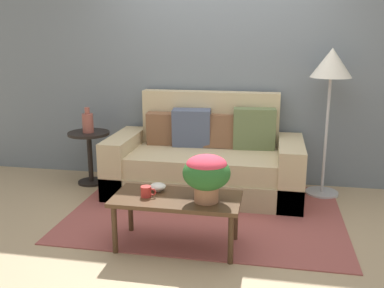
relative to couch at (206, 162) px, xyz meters
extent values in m
plane|color=tan|center=(0.09, -0.72, -0.33)|extent=(14.00, 14.00, 0.00)
cube|color=slate|center=(0.09, 0.50, 1.01)|extent=(6.40, 0.12, 2.69)
cube|color=#994C47|center=(0.09, -0.59, -0.33)|extent=(2.56, 1.81, 0.01)
cube|color=tan|center=(0.00, -0.07, -0.20)|extent=(2.04, 0.93, 0.26)
cube|color=tan|center=(0.00, -0.09, 0.03)|extent=(1.53, 0.84, 0.21)
cube|color=tan|center=(0.00, 0.31, 0.31)|extent=(1.53, 0.17, 0.83)
cube|color=tan|center=(-0.89, -0.07, -0.03)|extent=(0.25, 0.93, 0.62)
cube|color=tan|center=(0.89, -0.07, -0.03)|extent=(0.25, 0.93, 0.62)
cube|color=brown|center=(0.14, 0.16, 0.32)|extent=(0.37, 0.17, 0.37)
cube|color=#4C5670|center=(-0.18, 0.14, 0.34)|extent=(0.43, 0.23, 0.43)
cube|color=brown|center=(-0.51, 0.16, 0.32)|extent=(0.37, 0.19, 0.37)
cube|color=#607047|center=(0.50, 0.15, 0.36)|extent=(0.46, 0.20, 0.45)
cylinder|color=#442D1B|center=(-0.49, -1.49, -0.14)|extent=(0.04, 0.04, 0.39)
cylinder|color=#442D1B|center=(0.42, -1.49, -0.14)|extent=(0.04, 0.04, 0.39)
cylinder|color=#442D1B|center=(-0.49, -1.10, -0.14)|extent=(0.04, 0.04, 0.39)
cylinder|color=#442D1B|center=(0.42, -1.10, -0.14)|extent=(0.04, 0.04, 0.39)
cube|color=#4C331E|center=(-0.03, -1.29, 0.08)|extent=(1.01, 0.49, 0.03)
cylinder|color=black|center=(-1.35, 0.03, -0.32)|extent=(0.30, 0.30, 0.03)
cylinder|color=black|center=(-1.35, 0.03, -0.03)|extent=(0.06, 0.06, 0.55)
cylinder|color=black|center=(-1.35, 0.03, 0.26)|extent=(0.47, 0.47, 0.03)
cylinder|color=#B2B2B7|center=(1.25, 0.15, -0.32)|extent=(0.34, 0.34, 0.03)
cylinder|color=#B2B2B7|center=(1.25, 0.15, 0.31)|extent=(0.03, 0.03, 1.22)
cone|color=beige|center=(1.25, 0.15, 1.07)|extent=(0.42, 0.42, 0.29)
cylinder|color=#A36B4C|center=(0.21, -1.34, 0.17)|extent=(0.19, 0.19, 0.15)
ellipsoid|color=#286028|center=(0.21, -1.34, 0.32)|extent=(0.37, 0.37, 0.26)
ellipsoid|color=#DB384C|center=(0.21, -1.34, 0.39)|extent=(0.31, 0.31, 0.14)
cylinder|color=red|center=(-0.27, -1.33, 0.13)|extent=(0.08, 0.08, 0.09)
torus|color=red|center=(-0.22, -1.33, 0.13)|extent=(0.06, 0.01, 0.06)
cylinder|color=silver|center=(-0.21, -1.19, 0.10)|extent=(0.05, 0.05, 0.02)
ellipsoid|color=silver|center=(-0.21, -1.19, 0.13)|extent=(0.13, 0.13, 0.06)
cylinder|color=#934C42|center=(-1.35, 0.02, 0.38)|extent=(0.12, 0.12, 0.21)
cylinder|color=#934C42|center=(-1.35, 0.02, 0.52)|extent=(0.06, 0.06, 0.07)
camera|label=1|loc=(0.68, -4.43, 1.34)|focal=40.49mm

